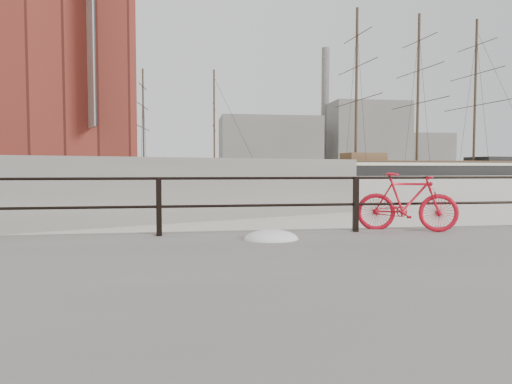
{
  "coord_description": "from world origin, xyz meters",
  "views": [
    {
      "loc": [
        -6.51,
        -8.03,
        1.5
      ],
      "look_at": [
        -5.08,
        1.5,
        1.0
      ],
      "focal_mm": 32.0,
      "sensor_mm": 36.0,
      "label": 1
    }
  ],
  "objects_px": {
    "bicycle": "(407,202)",
    "schooner_mid": "(179,176)",
    "barque_black": "(416,175)",
    "schooner_left": "(43,177)"
  },
  "relations": [
    {
      "from": "bicycle",
      "to": "schooner_left",
      "type": "height_order",
      "value": "schooner_left"
    },
    {
      "from": "bicycle",
      "to": "barque_black",
      "type": "height_order",
      "value": "barque_black"
    },
    {
      "from": "schooner_mid",
      "to": "schooner_left",
      "type": "relative_size",
      "value": 1.32
    },
    {
      "from": "barque_black",
      "to": "schooner_mid",
      "type": "relative_size",
      "value": 2.1
    },
    {
      "from": "bicycle",
      "to": "schooner_left",
      "type": "relative_size",
      "value": 0.08
    },
    {
      "from": "barque_black",
      "to": "schooner_mid",
      "type": "bearing_deg",
      "value": 175.55
    },
    {
      "from": "bicycle",
      "to": "schooner_mid",
      "type": "distance_m",
      "value": 79.55
    },
    {
      "from": "barque_black",
      "to": "schooner_left",
      "type": "height_order",
      "value": "barque_black"
    },
    {
      "from": "barque_black",
      "to": "schooner_left",
      "type": "xyz_separation_m",
      "value": [
        -72.17,
        -3.37,
        0.0
      ]
    },
    {
      "from": "bicycle",
      "to": "schooner_left",
      "type": "distance_m",
      "value": 82.63
    }
  ]
}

